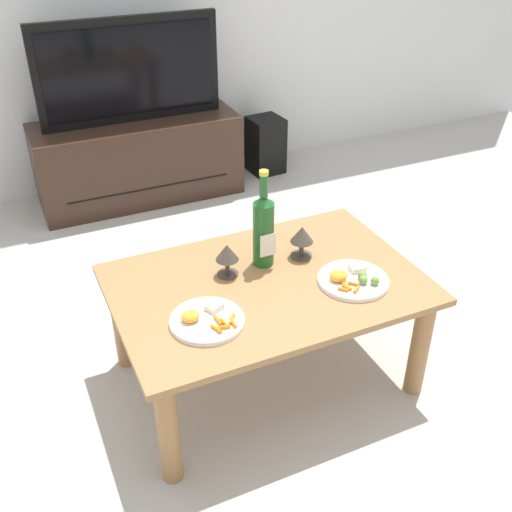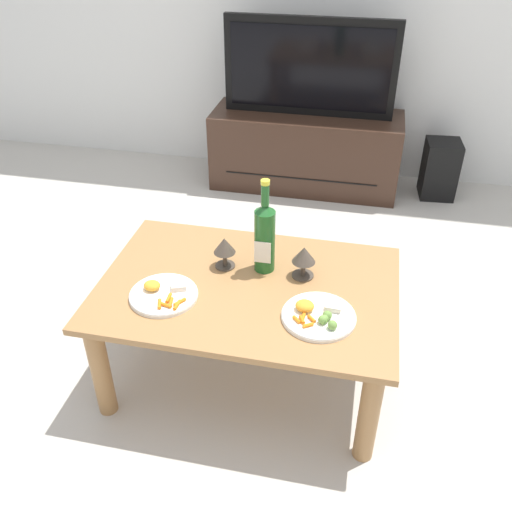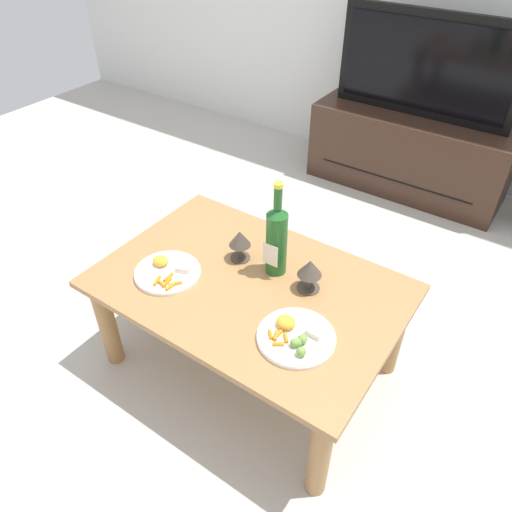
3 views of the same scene
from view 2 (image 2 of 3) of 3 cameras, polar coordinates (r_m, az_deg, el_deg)
ground_plane at (r=2.32m, az=-0.78°, el=-11.85°), size 6.40×6.40×0.00m
dining_table at (r=2.07m, az=-0.86°, el=-4.74°), size 1.09×0.73×0.45m
tv_stand at (r=3.62m, az=5.12°, el=10.81°), size 1.18×0.43×0.48m
tv_screen at (r=3.45m, az=5.57°, el=18.81°), size 1.03×0.05×0.57m
floor_speaker at (r=3.68m, az=18.45°, el=8.51°), size 0.22×0.22×0.36m
wine_bottle at (r=2.02m, az=0.91°, el=2.17°), size 0.08×0.08×0.37m
goblet_left at (r=2.07m, az=-3.28°, el=0.90°), size 0.08×0.08×0.13m
goblet_right at (r=2.02m, az=4.96°, el=-0.07°), size 0.09×0.09×0.13m
dinner_plate_left at (r=1.99m, az=-9.54°, el=-3.89°), size 0.24×0.24×0.05m
dinner_plate_right at (r=1.88m, az=6.46°, el=-6.10°), size 0.25×0.25×0.05m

